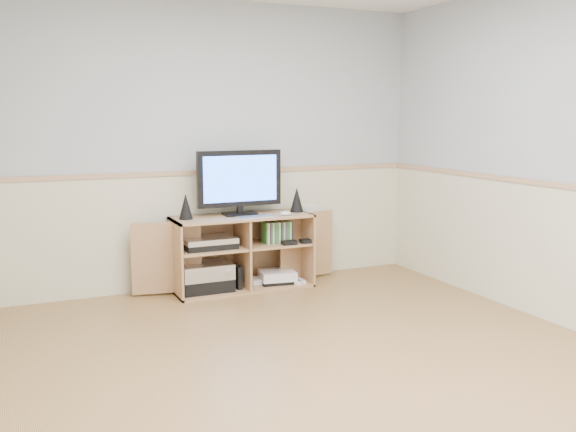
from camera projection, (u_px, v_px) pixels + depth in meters
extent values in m
cube|color=#A7854A|center=(324.00, 376.00, 3.80)|extent=(4.00, 4.50, 0.02)
cube|color=#ADB6BC|center=(207.00, 146.00, 5.64)|extent=(4.00, 0.02, 2.50)
cube|color=beige|center=(209.00, 230.00, 5.74)|extent=(4.00, 0.01, 1.00)
cube|color=tan|center=(208.00, 172.00, 5.65)|extent=(4.00, 0.02, 0.04)
cube|color=tan|center=(243.00, 287.00, 5.68)|extent=(1.22, 0.46, 0.02)
cube|color=tan|center=(242.00, 217.00, 5.58)|extent=(1.22, 0.46, 0.02)
cube|color=tan|center=(175.00, 258.00, 5.39)|extent=(0.02, 0.46, 0.65)
cube|color=tan|center=(304.00, 247.00, 5.87)|extent=(0.02, 0.46, 0.65)
cube|color=tan|center=(234.00, 248.00, 5.83)|extent=(1.22, 0.02, 0.65)
cube|color=tan|center=(242.00, 252.00, 5.63)|extent=(0.02, 0.44, 0.61)
cube|color=tan|center=(209.00, 249.00, 5.50)|extent=(0.58, 0.42, 0.02)
cube|color=tan|center=(274.00, 243.00, 5.75)|extent=(0.58, 0.42, 0.02)
cube|color=tan|center=(167.00, 258.00, 5.42)|extent=(0.58, 0.12, 0.61)
cube|color=tan|center=(307.00, 245.00, 5.95)|extent=(0.58, 0.12, 0.61)
cube|color=black|center=(240.00, 214.00, 5.62)|extent=(0.28, 0.18, 0.02)
cube|color=black|center=(240.00, 209.00, 5.62)|extent=(0.05, 0.04, 0.06)
cube|color=black|center=(240.00, 178.00, 5.57)|extent=(0.76, 0.05, 0.49)
cube|color=blue|center=(241.00, 179.00, 5.55)|extent=(0.67, 0.01, 0.40)
cone|color=black|center=(186.00, 206.00, 5.38)|extent=(0.12, 0.12, 0.22)
cone|color=black|center=(297.00, 200.00, 5.80)|extent=(0.12, 0.12, 0.22)
cube|color=silver|center=(256.00, 217.00, 5.48)|extent=(0.34, 0.17, 0.01)
ellipsoid|color=white|center=(286.00, 213.00, 5.60)|extent=(0.10, 0.07, 0.04)
cube|color=black|center=(205.00, 284.00, 5.53)|extent=(0.44, 0.33, 0.11)
cube|color=silver|center=(205.00, 271.00, 5.51)|extent=(0.44, 0.33, 0.13)
cube|color=black|center=(209.00, 245.00, 5.49)|extent=(0.44, 0.31, 0.05)
cube|color=silver|center=(209.00, 240.00, 5.49)|extent=(0.44, 0.31, 0.05)
cube|color=black|center=(238.00, 277.00, 5.59)|extent=(0.04, 0.14, 0.20)
cube|color=white|center=(263.00, 280.00, 5.79)|extent=(0.23, 0.19, 0.05)
cube|color=black|center=(277.00, 281.00, 5.79)|extent=(0.33, 0.28, 0.03)
cube|color=white|center=(277.00, 275.00, 5.78)|extent=(0.34, 0.30, 0.08)
cube|color=white|center=(301.00, 281.00, 5.80)|extent=(0.04, 0.14, 0.03)
cube|color=white|center=(292.00, 277.00, 5.93)|extent=(0.09, 0.15, 0.03)
cube|color=#3F8C3F|center=(277.00, 232.00, 5.72)|extent=(0.25, 0.14, 0.19)
cube|color=white|center=(310.00, 212.00, 6.12)|extent=(0.12, 0.03, 0.12)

